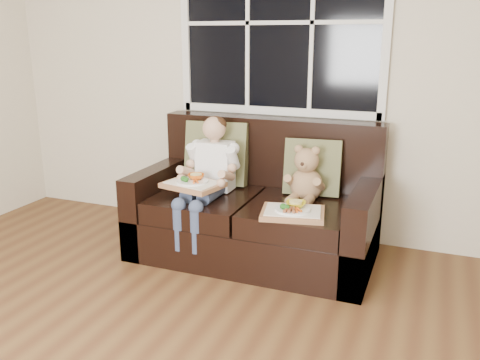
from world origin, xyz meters
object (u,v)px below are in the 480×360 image
at_px(tray_left, 193,183).
at_px(teddy_bear, 306,178).
at_px(tray_right, 293,211).
at_px(loveseat, 257,212).
at_px(child, 210,168).

bearing_deg(tray_left, teddy_bear, 34.78).
bearing_deg(teddy_bear, tray_right, -85.13).
relative_size(loveseat, tray_right, 3.77).
bearing_deg(loveseat, tray_right, -43.43).
height_order(loveseat, tray_right, loveseat).
xyz_separation_m(loveseat, child, (-0.32, -0.12, 0.33)).
distance_m(loveseat, tray_left, 0.54).
bearing_deg(tray_right, loveseat, 124.80).
relative_size(teddy_bear, tray_right, 0.89).
relative_size(tray_left, tray_right, 0.97).
height_order(child, tray_left, child).
distance_m(child, teddy_bear, 0.69).
height_order(loveseat, teddy_bear, loveseat).
relative_size(child, tray_left, 1.94).
relative_size(child, teddy_bear, 2.12).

